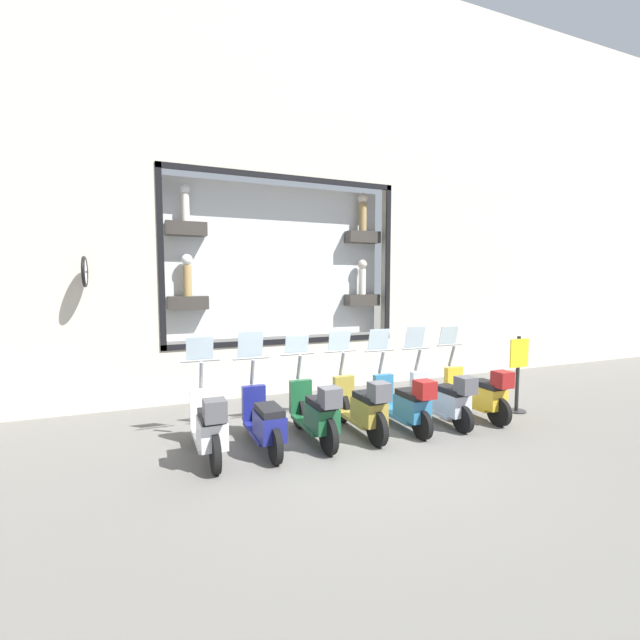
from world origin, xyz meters
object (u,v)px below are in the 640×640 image
object	(u,v)px
scooter_olive_3	(362,407)
scooter_yellow_0	(479,393)
scooter_green_4	(316,412)
scooter_navy_5	(264,421)
scooter_teal_2	(405,403)
shop_sign_post	(518,372)
scooter_silver_1	(443,398)
scooter_white_6	(209,426)

from	to	relation	value
scooter_olive_3	scooter_yellow_0	bearing A→B (deg)	-90.17
scooter_yellow_0	scooter_green_4	distance (m)	3.25
scooter_navy_5	scooter_teal_2	bearing A→B (deg)	-91.60
scooter_olive_3	shop_sign_post	xyz separation A→B (m)	(0.01, -3.41, 0.30)
scooter_yellow_0	scooter_teal_2	world-z (taller)	scooter_teal_2
scooter_navy_5	scooter_olive_3	bearing A→B (deg)	-91.98
scooter_yellow_0	shop_sign_post	size ratio (longest dim) A/B	1.22
scooter_navy_5	scooter_green_4	bearing A→B (deg)	-94.05
scooter_green_4	scooter_navy_5	world-z (taller)	scooter_navy_5
scooter_silver_1	scooter_white_6	size ratio (longest dim) A/B	0.99
scooter_olive_3	scooter_navy_5	distance (m)	1.63
scooter_silver_1	scooter_green_4	size ratio (longest dim) A/B	0.99
scooter_yellow_0	scooter_navy_5	bearing A→B (deg)	89.11
scooter_teal_2	scooter_olive_3	xyz separation A→B (m)	(0.01, 0.81, 0.02)
scooter_green_4	scooter_yellow_0	bearing A→B (deg)	-90.10
shop_sign_post	scooter_navy_5	bearing A→B (deg)	89.49
scooter_green_4	shop_sign_post	bearing A→B (deg)	-89.83
shop_sign_post	scooter_olive_3	bearing A→B (deg)	90.19
scooter_green_4	scooter_white_6	size ratio (longest dim) A/B	1.00
scooter_teal_2	scooter_white_6	bearing A→B (deg)	89.81
scooter_yellow_0	shop_sign_post	distance (m)	1.03
scooter_teal_2	scooter_green_4	size ratio (longest dim) A/B	0.99
scooter_silver_1	scooter_navy_5	xyz separation A→B (m)	(0.07, 3.25, -0.02)
scooter_yellow_0	scooter_silver_1	distance (m)	0.81
scooter_white_6	shop_sign_post	xyz separation A→B (m)	(0.01, -5.85, 0.30)
scooter_yellow_0	scooter_olive_3	xyz separation A→B (m)	(0.01, 2.43, 0.01)
shop_sign_post	scooter_green_4	bearing A→B (deg)	90.17
scooter_olive_3	scooter_white_6	world-z (taller)	scooter_white_6
scooter_olive_3	scooter_white_6	size ratio (longest dim) A/B	1.00
scooter_white_6	scooter_yellow_0	bearing A→B (deg)	-90.07
scooter_yellow_0	scooter_olive_3	size ratio (longest dim) A/B	0.99
scooter_yellow_0	scooter_white_6	bearing A→B (deg)	89.93
scooter_yellow_0	scooter_olive_3	world-z (taller)	scooter_olive_3
scooter_silver_1	scooter_teal_2	distance (m)	0.81
scooter_olive_3	scooter_navy_5	bearing A→B (deg)	88.02
scooter_teal_2	scooter_navy_5	bearing A→B (deg)	88.40
scooter_olive_3	scooter_green_4	bearing A→B (deg)	90.10
scooter_yellow_0	scooter_green_4	xyz separation A→B (m)	(0.01, 3.25, 0.01)
scooter_silver_1	scooter_white_6	xyz separation A→B (m)	(0.01, 4.06, 0.02)
scooter_silver_1	shop_sign_post	world-z (taller)	scooter_silver_1
scooter_yellow_0	scooter_navy_5	distance (m)	4.06
scooter_olive_3	scooter_white_6	bearing A→B (deg)	90.04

